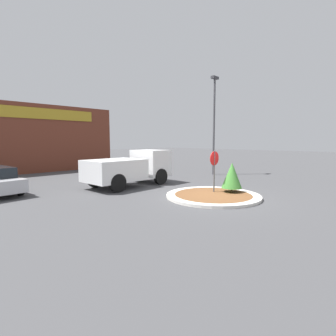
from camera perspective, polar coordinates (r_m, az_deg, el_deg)
name	(u,v)px	position (r m, az deg, el deg)	size (l,w,h in m)	color
ground_plane	(213,197)	(12.98, 9.77, -6.26)	(120.00, 120.00, 0.00)	#474749
traffic_island	(213,196)	(12.97, 9.77, -5.97)	(4.53, 4.53, 0.13)	silver
stop_sign	(214,164)	(13.46, 10.05, 0.80)	(0.72, 0.07, 2.22)	#4C4C51
island_shrub	(232,175)	(13.63, 13.73, -1.57)	(1.03, 1.03, 1.49)	brown
utility_truck	(131,168)	(15.96, -8.16, 0.09)	(5.40, 2.53, 2.12)	white
storefront_building	(28,139)	(27.36, -28.14, 5.65)	(13.56, 6.07, 5.78)	brown
light_pole	(214,119)	(21.36, 9.99, 10.46)	(0.70, 0.30, 7.70)	#4C4C51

